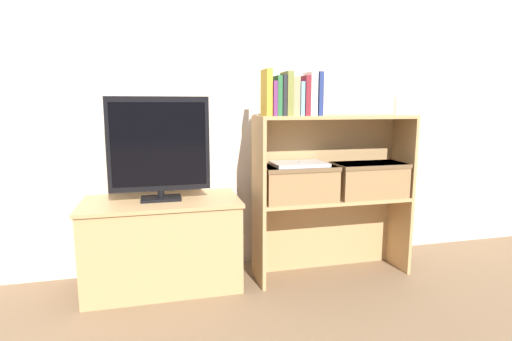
% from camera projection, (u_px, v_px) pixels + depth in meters
% --- Properties ---
extents(ground_plane, '(16.00, 16.00, 0.00)m').
position_uv_depth(ground_plane, '(262.00, 291.00, 2.24)').
color(ground_plane, brown).
extents(wall_back, '(10.00, 0.05, 2.40)m').
position_uv_depth(wall_back, '(243.00, 78.00, 2.49)').
color(wall_back, beige).
rests_on(wall_back, ground_plane).
extents(tv_stand, '(0.87, 0.45, 0.51)m').
position_uv_depth(tv_stand, '(163.00, 243.00, 2.28)').
color(tv_stand, tan).
rests_on(tv_stand, ground_plane).
extents(tv, '(0.55, 0.14, 0.57)m').
position_uv_depth(tv, '(159.00, 147.00, 2.19)').
color(tv, black).
rests_on(tv, tv_stand).
extents(bookshelf_lower_tier, '(0.95, 0.26, 0.48)m').
position_uv_depth(bookshelf_lower_tier, '(328.00, 224.00, 2.49)').
color(bookshelf_lower_tier, tan).
rests_on(bookshelf_lower_tier, ground_plane).
extents(bookshelf_upper_tier, '(0.95, 0.26, 0.49)m').
position_uv_depth(bookshelf_upper_tier, '(330.00, 146.00, 2.41)').
color(bookshelf_upper_tier, tan).
rests_on(bookshelf_upper_tier, bookshelf_lower_tier).
extents(book_mustard, '(0.03, 0.14, 0.25)m').
position_uv_depth(book_mustard, '(266.00, 93.00, 2.17)').
color(book_mustard, gold).
rests_on(book_mustard, bookshelf_upper_tier).
extents(book_plum, '(0.02, 0.15, 0.19)m').
position_uv_depth(book_plum, '(272.00, 99.00, 2.18)').
color(book_plum, '#6B2D66').
rests_on(book_plum, bookshelf_upper_tier).
extents(book_forest, '(0.03, 0.15, 0.21)m').
position_uv_depth(book_forest, '(276.00, 96.00, 2.19)').
color(book_forest, '#286638').
rests_on(book_forest, bookshelf_upper_tier).
extents(book_charcoal, '(0.02, 0.15, 0.22)m').
position_uv_depth(book_charcoal, '(281.00, 96.00, 2.19)').
color(book_charcoal, '#232328').
rests_on(book_charcoal, bookshelf_upper_tier).
extents(book_olive, '(0.03, 0.15, 0.24)m').
position_uv_depth(book_olive, '(286.00, 94.00, 2.20)').
color(book_olive, olive).
rests_on(book_olive, bookshelf_upper_tier).
extents(book_tan, '(0.04, 0.13, 0.21)m').
position_uv_depth(book_tan, '(293.00, 97.00, 2.21)').
color(book_tan, tan).
rests_on(book_tan, bookshelf_upper_tier).
extents(book_skyblue, '(0.02, 0.15, 0.18)m').
position_uv_depth(book_skyblue, '(299.00, 99.00, 2.22)').
color(book_skyblue, '#709ECC').
rests_on(book_skyblue, bookshelf_upper_tier).
extents(book_maroon, '(0.03, 0.15, 0.22)m').
position_uv_depth(book_maroon, '(304.00, 96.00, 2.23)').
color(book_maroon, maroon).
rests_on(book_maroon, bookshelf_upper_tier).
extents(book_ivory, '(0.04, 0.13, 0.24)m').
position_uv_depth(book_ivory, '(310.00, 94.00, 2.23)').
color(book_ivory, silver).
rests_on(book_ivory, bookshelf_upper_tier).
extents(book_navy, '(0.03, 0.15, 0.24)m').
position_uv_depth(book_navy, '(316.00, 94.00, 2.24)').
color(book_navy, navy).
rests_on(book_navy, bookshelf_upper_tier).
extents(baby_monitor, '(0.05, 0.03, 0.14)m').
position_uv_depth(baby_monitor, '(399.00, 106.00, 2.41)').
color(baby_monitor, white).
rests_on(baby_monitor, bookshelf_upper_tier).
extents(storage_basket_left, '(0.43, 0.23, 0.21)m').
position_uv_depth(storage_basket_left, '(299.00, 182.00, 2.32)').
color(storage_basket_left, '#937047').
rests_on(storage_basket_left, bookshelf_lower_tier).
extents(storage_basket_right, '(0.43, 0.23, 0.21)m').
position_uv_depth(storage_basket_right, '(369.00, 178.00, 2.42)').
color(storage_basket_right, '#937047').
rests_on(storage_basket_right, bookshelf_lower_tier).
extents(laptop, '(0.31, 0.21, 0.02)m').
position_uv_depth(laptop, '(299.00, 164.00, 2.30)').
color(laptop, '#BCBCC1').
rests_on(laptop, storage_basket_left).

